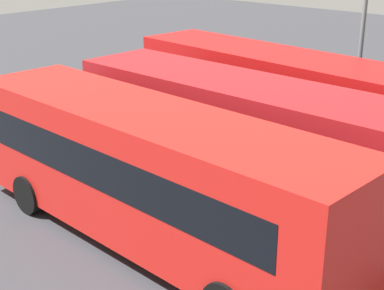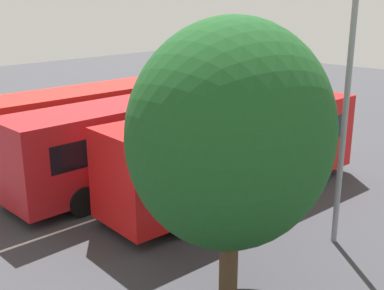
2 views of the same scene
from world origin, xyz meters
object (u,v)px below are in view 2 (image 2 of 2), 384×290
object	(u,v)px
bus_center_left	(140,137)
street_lamp	(340,77)
pedestrian	(273,125)
depot_tree	(232,135)
bus_center_right	(91,121)
bus_far_left	(240,149)

from	to	relation	value
bus_center_left	street_lamp	size ratio (longest dim) A/B	1.27
pedestrian	depot_tree	world-z (taller)	depot_tree
bus_center_right	pedestrian	distance (m)	8.51
bus_far_left	pedestrian	size ratio (longest dim) A/B	6.36
depot_tree	bus_center_left	bearing A→B (deg)	64.32
bus_far_left	street_lamp	world-z (taller)	street_lamp
bus_far_left	depot_tree	distance (m)	6.67
bus_center_right	street_lamp	bearing A→B (deg)	-84.33
bus_far_left	bus_center_right	bearing A→B (deg)	105.74
bus_far_left	depot_tree	bearing A→B (deg)	-138.22
bus_center_right	pedestrian	xyz separation A→B (m)	(7.37, -4.18, -0.77)
bus_far_left	bus_center_left	xyz separation A→B (m)	(-1.47, 3.63, 0.00)
street_lamp	depot_tree	bearing A→B (deg)	87.45
bus_center_left	bus_center_right	world-z (taller)	same
bus_far_left	street_lamp	bearing A→B (deg)	-95.74
street_lamp	depot_tree	size ratio (longest dim) A/B	1.28
bus_center_left	pedestrian	world-z (taller)	bus_center_left
bus_center_right	depot_tree	bearing A→B (deg)	-106.36
bus_far_left	street_lamp	xyz separation A→B (m)	(-0.74, -3.92, 3.02)
pedestrian	depot_tree	bearing A→B (deg)	50.95
street_lamp	depot_tree	xyz separation A→B (m)	(-4.29, 0.16, -0.79)
bus_far_left	bus_center_right	world-z (taller)	same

